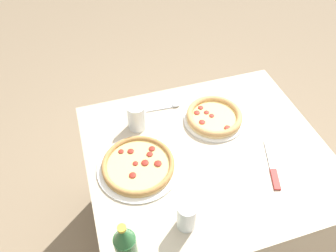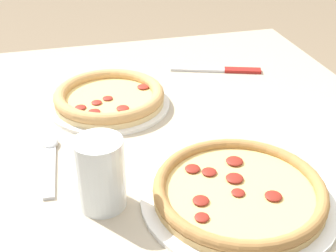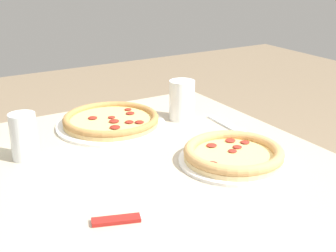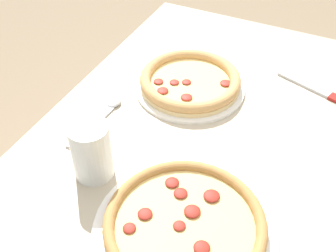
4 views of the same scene
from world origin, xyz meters
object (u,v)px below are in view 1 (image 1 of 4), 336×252
(pizza_pepperoni, at_px, (138,165))
(glass_water, at_px, (187,217))
(spoon, at_px, (165,107))
(pizza_salami, at_px, (214,117))
(beer_bottle, at_px, (126,248))
(knife, at_px, (272,166))
(glass_iced_tea, at_px, (137,118))

(pizza_pepperoni, height_order, glass_water, glass_water)
(spoon, bearing_deg, pizza_pepperoni, 56.00)
(glass_water, bearing_deg, pizza_salami, -123.18)
(pizza_salami, xyz_separation_m, beer_bottle, (0.50, 0.51, 0.10))
(pizza_salami, distance_m, knife, 0.33)
(pizza_salami, bearing_deg, pizza_pepperoni, 22.14)
(glass_water, relative_size, knife, 0.51)
(glass_water, relative_size, glass_iced_tea, 0.97)
(glass_iced_tea, height_order, spoon, glass_iced_tea)
(pizza_salami, relative_size, glass_iced_tea, 2.23)
(beer_bottle, bearing_deg, glass_water, -161.56)
(knife, xyz_separation_m, spoon, (0.31, -0.45, 0.00))
(pizza_pepperoni, relative_size, glass_water, 2.73)
(glass_iced_tea, xyz_separation_m, beer_bottle, (0.16, 0.57, 0.06))
(glass_water, xyz_separation_m, glass_iced_tea, (0.05, -0.50, 0.00))
(glass_iced_tea, bearing_deg, beer_bottle, 73.99)
(pizza_pepperoni, bearing_deg, spoon, -124.00)
(pizza_salami, height_order, glass_water, glass_water)
(glass_water, relative_size, spoon, 0.63)
(pizza_pepperoni, height_order, spoon, pizza_pepperoni)
(glass_water, height_order, knife, glass_water)
(pizza_pepperoni, distance_m, beer_bottle, 0.38)
(glass_water, bearing_deg, spoon, -99.90)
(pizza_salami, height_order, glass_iced_tea, glass_iced_tea)
(pizza_pepperoni, relative_size, knife, 1.40)
(knife, bearing_deg, pizza_salami, -68.78)
(pizza_salami, height_order, beer_bottle, beer_bottle)
(pizza_pepperoni, height_order, beer_bottle, beer_bottle)
(pizza_salami, height_order, spoon, pizza_salami)
(glass_iced_tea, relative_size, beer_bottle, 0.49)
(glass_water, xyz_separation_m, beer_bottle, (0.21, 0.07, 0.06))
(glass_water, distance_m, knife, 0.43)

